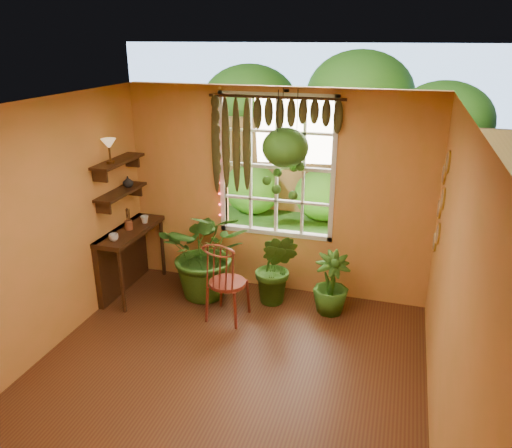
% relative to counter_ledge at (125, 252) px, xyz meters
% --- Properties ---
extents(floor, '(4.50, 4.50, 0.00)m').
position_rel_counter_ledge_xyz_m(floor, '(1.91, -1.60, -0.55)').
color(floor, '#523017').
rests_on(floor, ground).
extents(ceiling, '(4.50, 4.50, 0.00)m').
position_rel_counter_ledge_xyz_m(ceiling, '(1.91, -1.60, 2.15)').
color(ceiling, white).
rests_on(ceiling, wall_back).
extents(wall_back, '(4.00, 0.00, 4.00)m').
position_rel_counter_ledge_xyz_m(wall_back, '(1.91, 0.65, 0.80)').
color(wall_back, '#E6954E').
rests_on(wall_back, floor).
extents(wall_left, '(0.00, 4.50, 4.50)m').
position_rel_counter_ledge_xyz_m(wall_left, '(-0.09, -1.60, 0.80)').
color(wall_left, '#E6954E').
rests_on(wall_left, floor).
extents(wall_right, '(0.00, 4.50, 4.50)m').
position_rel_counter_ledge_xyz_m(wall_right, '(3.91, -1.60, 0.80)').
color(wall_right, '#E6954E').
rests_on(wall_right, floor).
extents(window, '(1.52, 0.10, 1.86)m').
position_rel_counter_ledge_xyz_m(window, '(1.91, 0.68, 1.15)').
color(window, white).
rests_on(window, wall_back).
extents(valance_vine, '(1.70, 0.12, 1.10)m').
position_rel_counter_ledge_xyz_m(valance_vine, '(1.82, 0.56, 1.73)').
color(valance_vine, '#38240F').
rests_on(valance_vine, window).
extents(string_lights, '(0.03, 0.03, 1.54)m').
position_rel_counter_ledge_xyz_m(string_lights, '(1.15, 0.59, 1.20)').
color(string_lights, '#FF2633').
rests_on(string_lights, window).
extents(wall_plates, '(0.04, 0.32, 1.10)m').
position_rel_counter_ledge_xyz_m(wall_plates, '(3.89, 0.19, 1.00)').
color(wall_plates, beige).
rests_on(wall_plates, wall_right).
extents(counter_ledge, '(0.40, 1.20, 0.90)m').
position_rel_counter_ledge_xyz_m(counter_ledge, '(0.00, 0.00, 0.00)').
color(counter_ledge, '#38240F').
rests_on(counter_ledge, floor).
extents(shelf_lower, '(0.25, 0.90, 0.04)m').
position_rel_counter_ledge_xyz_m(shelf_lower, '(0.03, 0.00, 0.85)').
color(shelf_lower, '#38240F').
rests_on(shelf_lower, wall_left).
extents(shelf_upper, '(0.25, 0.90, 0.04)m').
position_rel_counter_ledge_xyz_m(shelf_upper, '(0.03, 0.00, 1.25)').
color(shelf_upper, '#38240F').
rests_on(shelf_upper, wall_left).
extents(backyard, '(14.00, 10.00, 12.00)m').
position_rel_counter_ledge_xyz_m(backyard, '(2.15, 5.27, 0.73)').
color(backyard, '#275719').
rests_on(backyard, ground).
extents(windsor_chair, '(0.50, 0.52, 1.21)m').
position_rel_counter_ledge_xyz_m(windsor_chair, '(1.56, -0.33, -0.20)').
color(windsor_chair, maroon).
rests_on(windsor_chair, floor).
extents(potted_plant_left, '(1.31, 1.19, 1.26)m').
position_rel_counter_ledge_xyz_m(potted_plant_left, '(1.12, 0.16, 0.08)').
color(potted_plant_left, '#204C14').
rests_on(potted_plant_left, floor).
extents(potted_plant_mid, '(0.62, 0.53, 1.00)m').
position_rel_counter_ledge_xyz_m(potted_plant_mid, '(2.04, 0.22, -0.05)').
color(potted_plant_mid, '#204C14').
rests_on(potted_plant_mid, floor).
extents(potted_plant_right, '(0.59, 0.59, 0.79)m').
position_rel_counter_ledge_xyz_m(potted_plant_right, '(2.75, 0.20, -0.15)').
color(potted_plant_right, '#204C14').
rests_on(potted_plant_right, floor).
extents(hanging_basket, '(0.56, 0.56, 1.30)m').
position_rel_counter_ledge_xyz_m(hanging_basket, '(2.08, 0.40, 1.40)').
color(hanging_basket, black).
rests_on(hanging_basket, ceiling).
extents(cup_a, '(0.15, 0.15, 0.09)m').
position_rel_counter_ledge_xyz_m(cup_a, '(0.13, -0.42, 0.39)').
color(cup_a, silver).
rests_on(cup_a, counter_ledge).
extents(cup_b, '(0.13, 0.13, 0.10)m').
position_rel_counter_ledge_xyz_m(cup_b, '(0.19, 0.26, 0.40)').
color(cup_b, beige).
rests_on(cup_b, counter_ledge).
extents(brush_jar, '(0.10, 0.10, 0.37)m').
position_rel_counter_ledge_xyz_m(brush_jar, '(0.11, -0.02, 0.49)').
color(brush_jar, brown).
rests_on(brush_jar, counter_ledge).
extents(shelf_vase, '(0.16, 0.16, 0.14)m').
position_rel_counter_ledge_xyz_m(shelf_vase, '(0.04, 0.18, 0.94)').
color(shelf_vase, '#B2AD99').
rests_on(shelf_vase, shelf_lower).
extents(tiffany_lamp, '(0.18, 0.18, 0.30)m').
position_rel_counter_ledge_xyz_m(tiffany_lamp, '(0.05, -0.19, 1.49)').
color(tiffany_lamp, brown).
rests_on(tiffany_lamp, shelf_upper).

